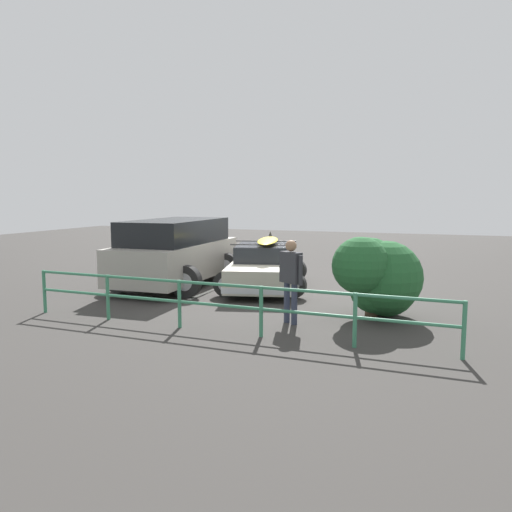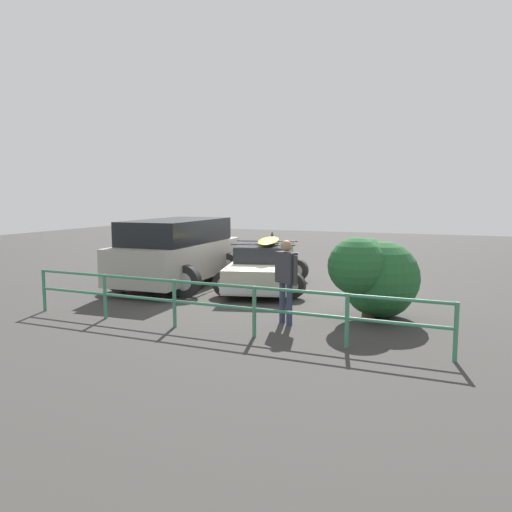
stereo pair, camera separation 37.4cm
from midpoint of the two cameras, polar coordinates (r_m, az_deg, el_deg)
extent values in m
cube|color=#383533|center=(13.38, -0.85, -3.90)|extent=(44.00, 44.00, 0.02)
cube|color=silver|center=(14.04, -4.48, -3.36)|extent=(0.12, 4.11, 0.00)
cube|color=#B7B29E|center=(13.51, 0.10, -1.74)|extent=(2.60, 4.31, 0.58)
cube|color=#23262B|center=(13.60, 0.17, 0.45)|extent=(1.88, 2.23, 0.42)
cube|color=silver|center=(11.60, -0.86, -4.04)|extent=(1.63, 0.52, 0.14)
cube|color=silver|center=(15.48, 0.82, -1.27)|extent=(1.63, 0.52, 0.14)
cylinder|color=black|center=(12.25, 3.41, -3.35)|extent=(0.64, 0.18, 0.64)
cylinder|color=#B7B7BC|center=(12.25, 3.41, -3.35)|extent=(0.35, 0.19, 0.35)
cylinder|color=black|center=(12.42, -4.30, -3.21)|extent=(0.64, 0.18, 0.64)
cylinder|color=#B7B7BC|center=(12.42, -4.30, -3.21)|extent=(0.35, 0.19, 0.35)
cylinder|color=black|center=(14.71, 3.81, -1.62)|extent=(0.64, 0.18, 0.64)
cylinder|color=#B7B7BC|center=(14.71, 3.81, -1.62)|extent=(0.35, 0.19, 0.35)
cylinder|color=black|center=(14.86, -2.63, -1.53)|extent=(0.64, 0.18, 0.64)
cylinder|color=#B7B7BC|center=(14.86, -2.63, -1.53)|extent=(0.35, 0.19, 0.35)
cylinder|color=black|center=(13.05, -0.06, 1.29)|extent=(1.66, 0.47, 0.03)
cylinder|color=black|center=(14.10, 0.38, 1.71)|extent=(1.66, 0.47, 0.03)
ellipsoid|color=yellow|center=(13.65, 0.58, 1.79)|extent=(1.13, 2.46, 0.09)
cone|color=black|center=(14.60, 0.91, 2.58)|extent=(0.10, 0.10, 0.14)
cube|color=#9E998E|center=(14.01, -9.89, -0.43)|extent=(2.06, 4.56, 0.95)
cube|color=black|center=(13.93, -9.95, 2.81)|extent=(1.87, 3.57, 0.64)
cylinder|color=black|center=(16.09, -5.95, 0.94)|extent=(0.73, 0.21, 0.72)
cylinder|color=black|center=(12.43, -8.86, -2.90)|extent=(0.80, 0.22, 0.80)
cylinder|color=#B7B7BC|center=(12.43, -8.86, -2.90)|extent=(0.44, 0.23, 0.44)
cylinder|color=black|center=(13.42, -16.22, -2.37)|extent=(0.80, 0.22, 0.80)
cylinder|color=#B7B7BC|center=(13.42, -16.22, -2.37)|extent=(0.44, 0.23, 0.44)
cylinder|color=black|center=(14.85, -4.11, -1.23)|extent=(0.80, 0.22, 0.80)
cylinder|color=#B7B7BC|center=(14.85, -4.11, -1.23)|extent=(0.44, 0.23, 0.44)
cylinder|color=black|center=(15.68, -10.65, -0.90)|extent=(0.80, 0.22, 0.80)
cylinder|color=#B7B7BC|center=(15.68, -10.65, -0.90)|extent=(0.44, 0.23, 0.44)
cylinder|color=#33384C|center=(9.76, 3.30, -5.51)|extent=(0.12, 0.12, 0.81)
cylinder|color=#33384C|center=(9.92, 2.47, -5.30)|extent=(0.12, 0.12, 0.81)
cube|color=#333338|center=(9.71, 2.90, -1.31)|extent=(0.50, 0.41, 0.61)
sphere|color=#9E7556|center=(9.66, 2.92, 1.18)|extent=(0.22, 0.22, 0.22)
cylinder|color=#333338|center=(9.51, 3.99, -1.66)|extent=(0.08, 0.08, 0.57)
cylinder|color=#333338|center=(9.93, 1.87, -1.28)|extent=(0.08, 0.08, 0.57)
cylinder|color=#387F5B|center=(8.25, 21.47, -7.92)|extent=(0.07, 0.07, 0.92)
cylinder|color=#387F5B|center=(8.42, 9.98, -7.25)|extent=(0.07, 0.07, 0.92)
cylinder|color=#387F5B|center=(8.89, -0.63, -6.37)|extent=(0.07, 0.07, 0.92)
cylinder|color=#387F5B|center=(9.64, -9.85, -5.43)|extent=(0.07, 0.07, 0.92)
cylinder|color=#387F5B|center=(10.60, -17.56, -4.53)|extent=(0.07, 0.07, 0.92)
cylinder|color=#387F5B|center=(11.71, -23.88, -3.73)|extent=(0.07, 0.07, 0.92)
cylinder|color=#387F5B|center=(9.15, -5.46, -3.26)|extent=(8.32, 0.25, 0.06)
cylinder|color=#387F5B|center=(9.23, -5.43, -5.62)|extent=(8.32, 0.25, 0.06)
cylinder|color=#4C3828|center=(10.64, 12.07, -5.84)|extent=(0.27, 0.27, 0.36)
sphere|color=#235B2D|center=(9.98, 10.83, -1.08)|extent=(1.14, 1.14, 1.14)
sphere|color=#235B2D|center=(10.44, 11.78, -1.34)|extent=(1.25, 1.25, 1.25)
sphere|color=#235B2D|center=(10.65, 13.69, -3.34)|extent=(1.27, 1.27, 1.27)
sphere|color=#235B2D|center=(10.36, 12.29, -3.72)|extent=(0.97, 0.97, 0.97)
sphere|color=#235B2D|center=(10.41, 13.58, -2.37)|extent=(1.49, 1.49, 1.49)
camera|label=1|loc=(0.19, -90.83, -0.10)|focal=35.00mm
camera|label=2|loc=(0.19, 89.17, 0.10)|focal=35.00mm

